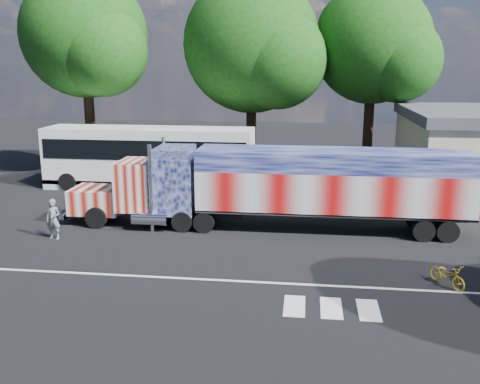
# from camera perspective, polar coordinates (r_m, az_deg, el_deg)

# --- Properties ---
(ground) EXTENTS (100.00, 100.00, 0.00)m
(ground) POSITION_cam_1_polar(r_m,az_deg,el_deg) (22.74, -0.96, -6.45)
(ground) COLOR black
(lane_markings) EXTENTS (30.00, 2.67, 0.01)m
(lane_markings) POSITION_cam_1_polar(r_m,az_deg,el_deg) (19.09, 2.58, -10.53)
(lane_markings) COLOR silver
(lane_markings) RESTS_ON ground
(semi_truck) EXTENTS (19.49, 3.08, 4.16)m
(semi_truck) POSITION_cam_1_polar(r_m,az_deg,el_deg) (25.41, 4.38, 0.72)
(semi_truck) COLOR black
(semi_truck) RESTS_ON ground
(coach_bus) EXTENTS (13.15, 3.06, 3.83)m
(coach_bus) POSITION_cam_1_polar(r_m,az_deg,el_deg) (34.31, -9.64, 3.71)
(coach_bus) COLOR silver
(coach_bus) RESTS_ON ground
(woman) EXTENTS (0.70, 0.48, 1.84)m
(woman) POSITION_cam_1_polar(r_m,az_deg,el_deg) (25.61, -19.29, -2.74)
(woman) COLOR slate
(woman) RESTS_ON ground
(bicycle) EXTENTS (1.36, 1.67, 0.85)m
(bicycle) POSITION_cam_1_polar(r_m,az_deg,el_deg) (20.73, 21.24, -8.22)
(bicycle) COLOR gold
(bicycle) RESTS_ON ground
(tree_ne_a) EXTENTS (8.46, 8.06, 13.01)m
(tree_ne_a) POSITION_cam_1_polar(r_m,az_deg,el_deg) (38.90, 14.19, 14.92)
(tree_ne_a) COLOR black
(tree_ne_a) RESTS_ON ground
(tree_nw_a) EXTENTS (8.85, 8.42, 13.82)m
(tree_nw_a) POSITION_cam_1_polar(r_m,az_deg,el_deg) (38.87, -16.10, 15.73)
(tree_nw_a) COLOR black
(tree_nw_a) RESTS_ON ground
(tree_n_mid) EXTENTS (9.80, 9.34, 13.66)m
(tree_n_mid) POSITION_cam_1_polar(r_m,az_deg,el_deg) (37.90, 1.48, 15.38)
(tree_n_mid) COLOR black
(tree_n_mid) RESTS_ON ground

